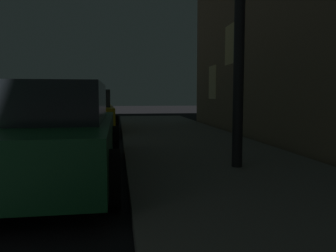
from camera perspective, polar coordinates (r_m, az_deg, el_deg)
name	(u,v)px	position (r m, az deg, el deg)	size (l,w,h in m)	color
car_green	(47,132)	(5.16, -20.10, -1.02)	(2.10, 4.54, 1.43)	#19592D
car_yellow_cab	(86,112)	(11.23, -13.89, 2.33)	(2.11, 4.12, 1.43)	gold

